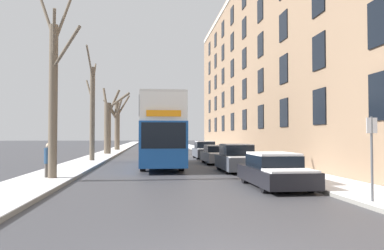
{
  "coord_description": "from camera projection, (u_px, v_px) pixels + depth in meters",
  "views": [
    {
      "loc": [
        -1.26,
        -5.07,
        1.99
      ],
      "look_at": [
        0.84,
        13.8,
        2.55
      ],
      "focal_mm": 35.0,
      "sensor_mm": 36.0,
      "label": 1
    }
  ],
  "objects": [
    {
      "name": "parked_car_0",
      "position": [
        274.0,
        171.0,
        14.47
      ],
      "size": [
        1.88,
        4.53,
        1.34
      ],
      "color": "black",
      "rests_on": "ground"
    },
    {
      "name": "terrace_facade_right",
      "position": [
        293.0,
        63.0,
        34.25
      ],
      "size": [
        9.1,
        51.07,
        17.29
      ],
      "color": "#8C7056",
      "rests_on": "ground"
    },
    {
      "name": "parked_car_2",
      "position": [
        217.0,
        155.0,
        26.85
      ],
      "size": [
        1.89,
        4.2,
        1.33
      ],
      "color": "slate",
      "rests_on": "ground"
    },
    {
      "name": "bare_tree_left_1",
      "position": [
        92.0,
        109.0,
        28.13
      ],
      "size": [
        0.89,
        5.28,
        8.23
      ],
      "color": "brown",
      "rests_on": "ground"
    },
    {
      "name": "pedestrian_left_sidewalk",
      "position": [
        48.0,
        160.0,
        16.46
      ],
      "size": [
        0.36,
        0.36,
        1.67
      ],
      "rotation": [
        0.0,
        0.0,
        2.76
      ],
      "color": "#4C4742",
      "rests_on": "ground"
    },
    {
      "name": "parked_car_1",
      "position": [
        237.0,
        159.0,
        20.8
      ],
      "size": [
        1.79,
        4.17,
        1.54
      ],
      "color": "#474C56",
      "rests_on": "ground"
    },
    {
      "name": "bare_tree_left_2",
      "position": [
        108.0,
        124.0,
        38.91
      ],
      "size": [
        3.15,
        2.77,
        7.17
      ],
      "color": "brown",
      "rests_on": "ground"
    },
    {
      "name": "sidewalk_left",
      "position": [
        120.0,
        148.0,
        57.12
      ],
      "size": [
        2.56,
        130.0,
        0.16
      ],
      "color": "gray",
      "rests_on": "ground"
    },
    {
      "name": "street_sign_post",
      "position": [
        372.0,
        155.0,
        10.48
      ],
      "size": [
        0.32,
        0.07,
        2.53
      ],
      "color": "#4C4F54",
      "rests_on": "ground"
    },
    {
      "name": "sidewalk_right",
      "position": [
        196.0,
        148.0,
        58.43
      ],
      "size": [
        2.56,
        130.0,
        0.16
      ],
      "color": "gray",
      "rests_on": "ground"
    },
    {
      "name": "bare_tree_left_0",
      "position": [
        54.0,
        90.0,
        16.41
      ],
      "size": [
        2.51,
        3.45,
        8.92
      ],
      "color": "brown",
      "rests_on": "ground"
    },
    {
      "name": "bare_tree_left_3",
      "position": [
        117.0,
        123.0,
        49.78
      ],
      "size": [
        3.44,
        2.47,
        7.47
      ],
      "color": "brown",
      "rests_on": "ground"
    },
    {
      "name": "double_decker_bus",
      "position": [
        161.0,
        129.0,
        24.67
      ],
      "size": [
        2.53,
        11.77,
        4.37
      ],
      "color": "#194C99",
      "rests_on": "ground"
    },
    {
      "name": "parked_car_3",
      "position": [
        205.0,
        151.0,
        33.05
      ],
      "size": [
        1.81,
        4.2,
        1.52
      ],
      "color": "#474C56",
      "rests_on": "ground"
    }
  ]
}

